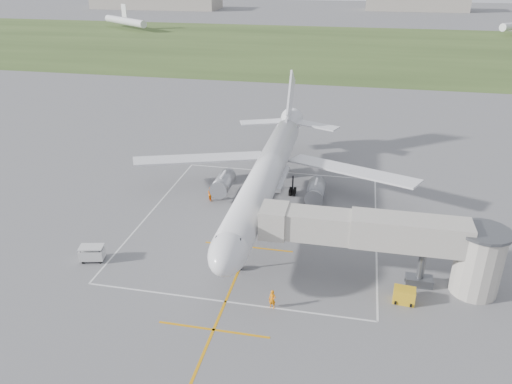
% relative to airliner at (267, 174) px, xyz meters
% --- Properties ---
extents(ground, '(700.00, 700.00, 0.00)m').
position_rel_airliner_xyz_m(ground, '(0.00, -0.75, -4.39)').
color(ground, '#5D5D60').
rests_on(ground, ground).
extents(grass_strip, '(700.00, 120.00, 0.02)m').
position_rel_airliner_xyz_m(grass_strip, '(0.00, 129.25, -4.38)').
color(grass_strip, '#344920').
rests_on(grass_strip, ground).
extents(apron_markings, '(28.20, 60.00, 0.01)m').
position_rel_airliner_xyz_m(apron_markings, '(0.00, -6.57, -4.38)').
color(apron_markings, orange).
rests_on(apron_markings, ground).
extents(airliner, '(38.93, 46.75, 13.52)m').
position_rel_airliner_xyz_m(airliner, '(0.00, 0.00, 0.00)').
color(airliner, silver).
rests_on(airliner, ground).
extents(jet_bridge, '(23.40, 5.00, 7.20)m').
position_rel_airliner_xyz_m(jet_bridge, '(15.72, -14.25, 0.35)').
color(jet_bridge, '#9D998E').
rests_on(jet_bridge, ground).
extents(gpu_unit, '(2.10, 1.57, 1.49)m').
position_rel_airliner_xyz_m(gpu_unit, '(16.37, -17.38, -3.66)').
color(gpu_unit, gold).
rests_on(gpu_unit, ground).
extents(baggage_cart, '(2.75, 2.00, 1.73)m').
position_rel_airliner_xyz_m(baggage_cart, '(-15.67, -16.82, -3.51)').
color(baggage_cart, silver).
rests_on(baggage_cart, ground).
extents(ramp_worker_nose, '(0.76, 0.57, 1.87)m').
position_rel_airliner_xyz_m(ramp_worker_nose, '(4.47, -20.72, -3.46)').
color(ramp_worker_nose, orange).
rests_on(ramp_worker_nose, ground).
extents(ramp_worker_wing, '(1.15, 1.17, 1.90)m').
position_rel_airliner_xyz_m(ramp_worker_wing, '(-7.52, -0.14, -3.44)').
color(ramp_worker_wing, orange).
rests_on(ramp_worker_wing, ground).
extents(distant_hangars, '(345.00, 49.00, 12.00)m').
position_rel_airliner_xyz_m(distant_hangars, '(-16.15, 264.44, 0.78)').
color(distant_hangars, gray).
rests_on(distant_hangars, ground).
extents(distant_aircraft, '(198.33, 45.33, 8.85)m').
position_rel_airliner_xyz_m(distant_aircraft, '(-9.00, 171.64, -0.80)').
color(distant_aircraft, silver).
rests_on(distant_aircraft, ground).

